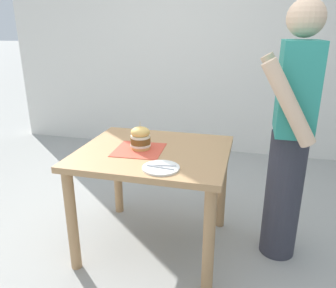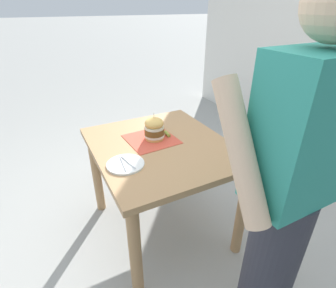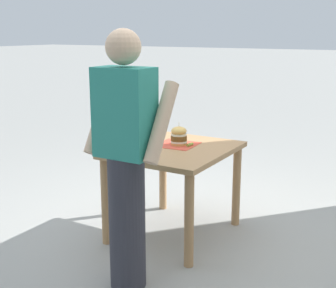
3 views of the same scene
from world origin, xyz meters
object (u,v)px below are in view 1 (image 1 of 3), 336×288
patio_table (154,167)px  pickle_spear (145,142)px  side_plate_with_forks (161,168)px  diner_across_table (290,134)px  sandwich (140,138)px

patio_table → pickle_spear: 0.20m
side_plate_with_forks → diner_across_table: diner_across_table is taller
pickle_spear → side_plate_with_forks: 0.45m
pickle_spear → diner_across_table: 0.97m
sandwich → side_plate_with_forks: sandwich is taller
patio_table → diner_across_table: diner_across_table is taller
patio_table → sandwich: sandwich is taller
sandwich → pickle_spear: size_ratio=2.64×
side_plate_with_forks → sandwich: bearing=-142.2°
sandwich → diner_across_table: bearing=99.0°
patio_table → pickle_spear: pickle_spear is taller
pickle_spear → patio_table: bearing=45.5°
side_plate_with_forks → diner_across_table: 0.87m
diner_across_table → side_plate_with_forks: bearing=-59.1°
pickle_spear → diner_across_table: diner_across_table is taller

